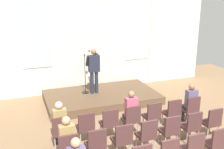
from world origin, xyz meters
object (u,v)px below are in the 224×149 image
at_px(chair_r0_c3, 132,118).
at_px(audience_r1_c0, 67,139).
at_px(chair_r1_c1, 96,143).
at_px(audience_r0_c6, 190,101).
at_px(chair_r0_c0, 61,130).
at_px(chair_r1_c6, 212,121).
at_px(chair_r1_c4, 170,129).
at_px(chair_r0_c2, 109,122).
at_px(chair_r1_c5, 192,125).
at_px(audience_r0_c3, 131,110).
at_px(audience_r0_c0, 60,122).
at_px(chair_r0_c5, 172,111).
at_px(chair_r0_c1, 86,126).
at_px(chair_r0_c6, 191,108).
at_px(speaker, 94,68).
at_px(chair_r0_c4, 152,114).
at_px(chair_r1_c0, 68,149).
at_px(chair_r1_c2, 122,138).
at_px(chair_r1_c3, 147,133).
at_px(mic_stand, 85,85).
at_px(chair_r2_c5, 216,142).
at_px(chair_r2_c4, 192,147).

height_order(chair_r0_c3, audience_r1_c0, audience_r1_c0).
bearing_deg(chair_r1_c1, audience_r0_c6, 16.92).
height_order(chair_r0_c0, chair_r1_c6, same).
height_order(chair_r0_c0, chair_r0_c3, same).
relative_size(chair_r0_c3, chair_r1_c4, 1.00).
height_order(chair_r0_c0, chair_r1_c4, same).
height_order(chair_r0_c2, chair_r1_c5, same).
xyz_separation_m(audience_r0_c3, audience_r0_c6, (2.08, 0.00, -0.01)).
xyz_separation_m(audience_r0_c0, chair_r0_c5, (3.47, -0.08, -0.20)).
relative_size(chair_r0_c1, chair_r0_c6, 1.00).
height_order(speaker, chair_r1_c1, speaker).
distance_m(chair_r0_c6, chair_r1_c6, 0.97).
bearing_deg(chair_r1_c5, chair_r0_c2, 154.90).
bearing_deg(audience_r0_c0, chair_r0_c4, -1.67).
bearing_deg(audience_r0_c0, chair_r1_c5, -16.93).
xyz_separation_m(chair_r0_c0, chair_r0_c5, (3.47, 0.00, 0.00)).
bearing_deg(chair_r0_c2, audience_r0_c6, 1.65).
relative_size(chair_r1_c0, chair_r1_c6, 1.00).
height_order(audience_r0_c0, chair_r0_c1, audience_r0_c0).
bearing_deg(speaker, audience_r0_c3, -85.31).
bearing_deg(chair_r0_c0, chair_r1_c2, -35.10).
bearing_deg(chair_r1_c3, audience_r0_c0, 153.09).
relative_size(mic_stand, audience_r1_c0, 1.16).
relative_size(mic_stand, chair_r0_c0, 1.65).
bearing_deg(chair_r1_c1, chair_r0_c1, 90.00).
bearing_deg(chair_r1_c5, chair_r1_c3, 180.00).
height_order(chair_r1_c0, chair_r2_c5, same).
bearing_deg(chair_r1_c5, chair_r1_c6, 0.00).
bearing_deg(chair_r0_c1, chair_r1_c5, -19.36).
xyz_separation_m(chair_r0_c3, chair_r1_c2, (-0.69, -0.97, 0.00)).
height_order(chair_r0_c0, chair_r0_c6, same).
height_order(speaker, chair_r0_c0, speaker).
relative_size(chair_r0_c3, chair_r0_c4, 1.00).
bearing_deg(chair_r0_c4, chair_r1_c2, -144.90).
bearing_deg(chair_r1_c2, mic_stand, 88.11).
height_order(chair_r1_c1, chair_r1_c5, same).
bearing_deg(chair_r1_c3, chair_r1_c4, 0.00).
distance_m(chair_r0_c2, chair_r2_c4, 2.39).
bearing_deg(chair_r1_c6, speaker, 120.22).
relative_size(audience_r0_c0, chair_r0_c1, 1.41).
bearing_deg(chair_r0_c6, mic_stand, 129.99).
bearing_deg(mic_stand, chair_r0_c3, -79.95).
relative_size(chair_r0_c2, chair_r2_c4, 1.00).
bearing_deg(chair_r0_c1, chair_r0_c5, 0.00).
bearing_deg(chair_r0_c0, mic_stand, 64.16).
xyz_separation_m(mic_stand, chair_r2_c4, (1.25, -5.10, -0.11)).
bearing_deg(chair_r0_c0, audience_r0_c0, 90.00).
height_order(chair_r1_c4, chair_r1_c6, same).
bearing_deg(chair_r2_c4, chair_r2_c5, 0.00).
bearing_deg(audience_r0_c6, audience_r0_c0, 179.99).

